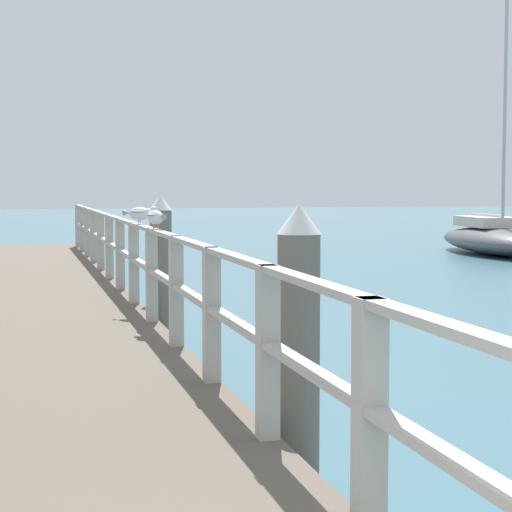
{
  "coord_description": "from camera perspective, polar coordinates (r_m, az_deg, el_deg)",
  "views": [
    {
      "loc": [
        -0.15,
        -1.1,
        1.98
      ],
      "look_at": [
        3.05,
        11.39,
        1.01
      ],
      "focal_mm": 65.07,
      "sensor_mm": 36.0,
      "label": 1
    }
  ],
  "objects": [
    {
      "name": "boat_1",
      "position": [
        27.74,
        14.58,
        1.05
      ],
      "size": [
        2.77,
        6.61,
        9.13
      ],
      "rotation": [
        0.0,
        0.0,
        3.05
      ],
      "color": "#4C4C51",
      "rests_on": "ground_plane"
    },
    {
      "name": "pier_deck",
      "position": [
        12.44,
        -13.57,
        -3.75
      ],
      "size": [
        2.62,
        22.45,
        0.52
      ],
      "primitive_type": "cube",
      "color": "brown",
      "rests_on": "ground_plane"
    },
    {
      "name": "seagull_foreground",
      "position": [
        9.72,
        -6.23,
        2.44
      ],
      "size": [
        0.23,
        0.47,
        0.21
      ],
      "rotation": [
        0.0,
        0.0,
        0.29
      ],
      "color": "white",
      "rests_on": "pier_railing"
    },
    {
      "name": "seagull_background",
      "position": [
        10.96,
        -7.12,
        2.64
      ],
      "size": [
        0.42,
        0.3,
        0.21
      ],
      "rotation": [
        0.0,
        0.0,
        4.14
      ],
      "color": "white",
      "rests_on": "pier_railing"
    },
    {
      "name": "dock_piling_near",
      "position": [
        6.09,
        2.63,
        -5.49
      ],
      "size": [
        0.29,
        0.29,
        1.87
      ],
      "color": "#6B6056",
      "rests_on": "ground_plane"
    },
    {
      "name": "dock_piling_far",
      "position": [
        11.96,
        -5.86,
        -0.67
      ],
      "size": [
        0.29,
        0.29,
        1.87
      ],
      "color": "#6B6056",
      "rests_on": "ground_plane"
    },
    {
      "name": "pier_railing",
      "position": [
        12.43,
        -7.97,
        0.43
      ],
      "size": [
        0.12,
        20.97,
        1.01
      ],
      "color": "#B2ADA3",
      "rests_on": "pier_deck"
    }
  ]
}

